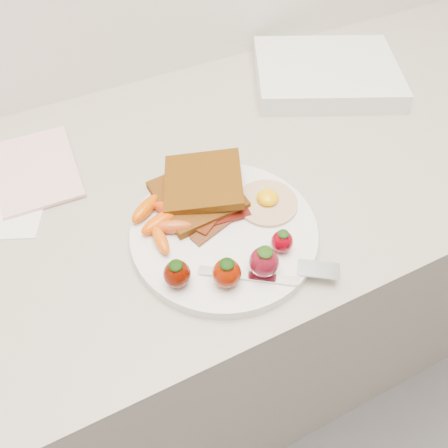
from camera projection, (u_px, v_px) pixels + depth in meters
name	position (u px, v px, depth m)	size (l,w,h in m)	color
counter	(203.00, 307.00, 1.07)	(2.00, 0.60, 0.90)	gray
plate	(224.00, 232.00, 0.63)	(0.27, 0.27, 0.02)	white
toast_lower	(197.00, 195.00, 0.66)	(0.12, 0.12, 0.01)	#40260F
toast_upper	(203.00, 181.00, 0.66)	(0.12, 0.12, 0.01)	#512E0A
fried_egg	(267.00, 201.00, 0.65)	(0.12, 0.12, 0.02)	beige
bacon_strips	(218.00, 219.00, 0.63)	(0.10, 0.07, 0.01)	#4B1F11
baby_carrots	(161.00, 220.00, 0.62)	(0.08, 0.12, 0.02)	#E44B00
strawberries	(236.00, 264.00, 0.56)	(0.18, 0.07, 0.05)	#4C0A00
fork	(281.00, 273.00, 0.58)	(0.18, 0.10, 0.00)	silver
paper_sheet	(0.00, 188.00, 0.70)	(0.16, 0.21, 0.00)	white
notepad	(37.00, 169.00, 0.72)	(0.12, 0.18, 0.01)	#F7B8BE
appliance	(326.00, 73.00, 0.87)	(0.27, 0.22, 0.04)	white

